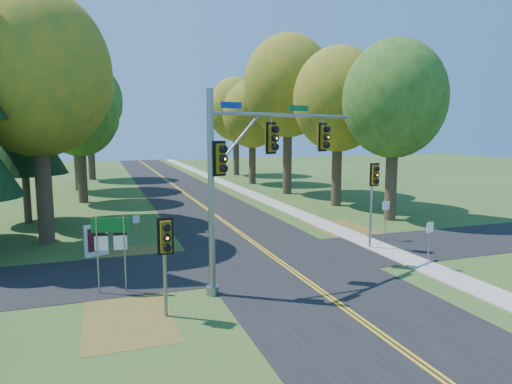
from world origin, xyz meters
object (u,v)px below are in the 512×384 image
object	(u,v)px
traffic_mast	(254,162)
east_signal_pole	(374,184)
route_sign_cluster	(111,239)
info_kiosk	(96,240)

from	to	relation	value
traffic_mast	east_signal_pole	distance (m)	8.56
east_signal_pole	route_sign_cluster	world-z (taller)	east_signal_pole
info_kiosk	route_sign_cluster	bearing A→B (deg)	-105.68
route_sign_cluster	info_kiosk	size ratio (longest dim) A/B	1.87
traffic_mast	info_kiosk	distance (m)	10.08
traffic_mast	east_signal_pole	size ratio (longest dim) A/B	1.73
traffic_mast	east_signal_pole	world-z (taller)	traffic_mast
traffic_mast	info_kiosk	world-z (taller)	traffic_mast
route_sign_cluster	info_kiosk	xyz separation A→B (m)	(-0.60, 5.81, -1.36)
east_signal_pole	info_kiosk	xyz separation A→B (m)	(-14.16, 3.48, -2.74)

